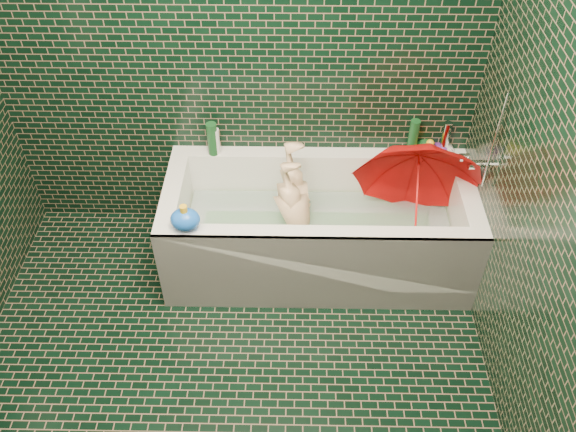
{
  "coord_description": "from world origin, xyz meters",
  "views": [
    {
      "loc": [
        0.32,
        -1.45,
        2.7
      ],
      "look_at": [
        0.28,
        0.82,
        0.54
      ],
      "focal_mm": 38.0,
      "sensor_mm": 36.0,
      "label": 1
    }
  ],
  "objects_px": {
    "bathtub": "(318,236)",
    "bath_toy": "(185,219)",
    "child": "(298,221)",
    "rubber_duck": "(425,149)",
    "umbrella": "(417,199)"
  },
  "relations": [
    {
      "from": "bathtub",
      "to": "bath_toy",
      "type": "bearing_deg",
      "value": -156.55
    },
    {
      "from": "child",
      "to": "bath_toy",
      "type": "height_order",
      "value": "bath_toy"
    },
    {
      "from": "bathtub",
      "to": "rubber_duck",
      "type": "height_order",
      "value": "rubber_duck"
    },
    {
      "from": "bathtub",
      "to": "bath_toy",
      "type": "distance_m",
      "value": 0.84
    },
    {
      "from": "bathtub",
      "to": "bath_toy",
      "type": "relative_size",
      "value": 9.07
    },
    {
      "from": "child",
      "to": "rubber_duck",
      "type": "bearing_deg",
      "value": 122.67
    },
    {
      "from": "umbrella",
      "to": "rubber_duck",
      "type": "bearing_deg",
      "value": 90.87
    },
    {
      "from": "child",
      "to": "bath_toy",
      "type": "distance_m",
      "value": 0.71
    },
    {
      "from": "bathtub",
      "to": "rubber_duck",
      "type": "distance_m",
      "value": 0.78
    },
    {
      "from": "bathtub",
      "to": "bath_toy",
      "type": "height_order",
      "value": "bath_toy"
    },
    {
      "from": "rubber_duck",
      "to": "bathtub",
      "type": "bearing_deg",
      "value": -168.87
    },
    {
      "from": "umbrella",
      "to": "child",
      "type": "bearing_deg",
      "value": -171.4
    },
    {
      "from": "bathtub",
      "to": "umbrella",
      "type": "xyz_separation_m",
      "value": [
        0.51,
        -0.04,
        0.33
      ]
    },
    {
      "from": "umbrella",
      "to": "bath_toy",
      "type": "xyz_separation_m",
      "value": [
        -1.19,
        -0.25,
        0.07
      ]
    },
    {
      "from": "bath_toy",
      "to": "bathtub",
      "type": "bearing_deg",
      "value": -1.1
    }
  ]
}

